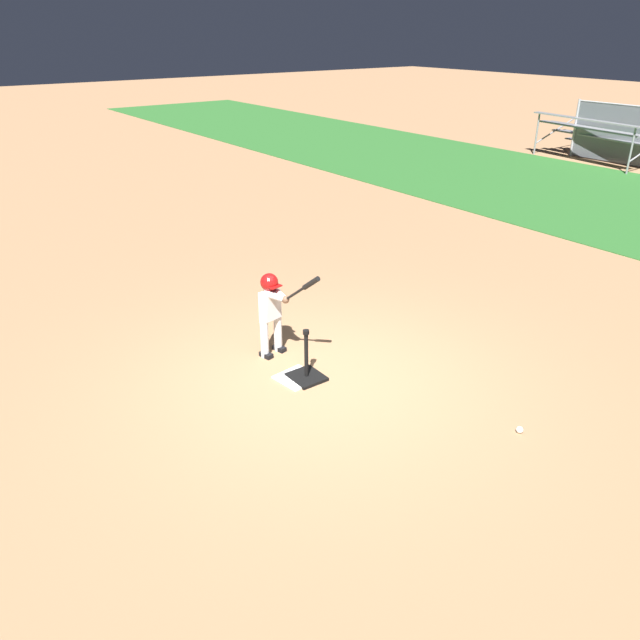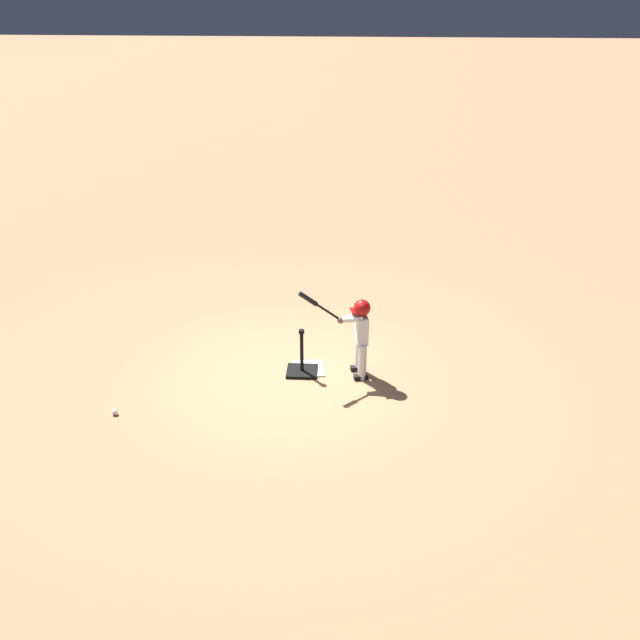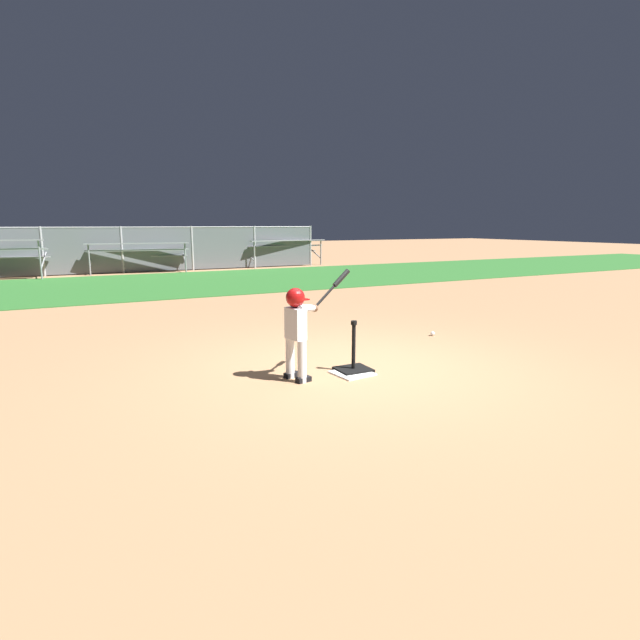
% 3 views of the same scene
% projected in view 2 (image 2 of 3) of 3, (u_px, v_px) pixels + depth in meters
% --- Properties ---
extents(ground_plane, '(90.00, 90.00, 0.00)m').
position_uv_depth(ground_plane, '(288.00, 377.00, 10.04)').
color(ground_plane, '#99704C').
extents(home_plate, '(0.49, 0.49, 0.02)m').
position_uv_depth(home_plate, '(308.00, 369.00, 10.23)').
color(home_plate, white).
rests_on(home_plate, ground_plane).
extents(batting_tee, '(0.41, 0.37, 0.65)m').
position_uv_depth(batting_tee, '(302.00, 367.00, 10.11)').
color(batting_tee, black).
rests_on(batting_tee, ground_plane).
extents(batter_child, '(0.93, 0.38, 1.28)m').
position_uv_depth(batter_child, '(359.00, 328.00, 9.79)').
color(batter_child, silver).
rests_on(batter_child, ground_plane).
extents(baseball, '(0.07, 0.07, 0.07)m').
position_uv_depth(baseball, '(115.00, 412.00, 9.21)').
color(baseball, white).
rests_on(baseball, ground_plane).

